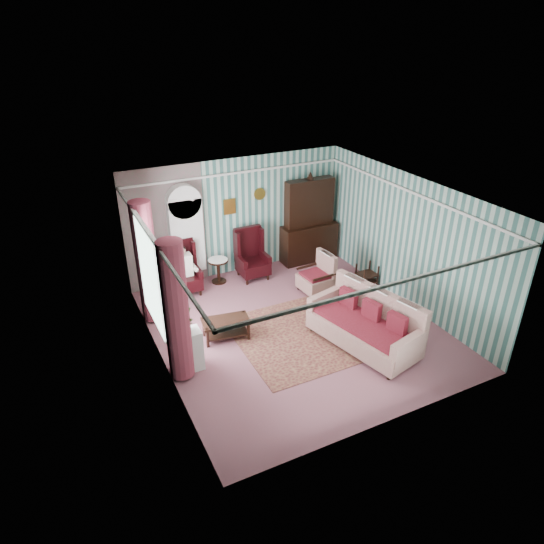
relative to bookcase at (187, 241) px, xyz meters
name	(u,v)px	position (x,y,z in m)	size (l,w,h in m)	color
floor	(295,328)	(1.35, -2.84, -1.12)	(6.00, 6.00, 0.00)	brown
room_shell	(264,242)	(0.73, -2.66, 0.89)	(5.53, 6.02, 2.91)	#38675F
bookcase	(187,241)	(0.00, 0.00, 0.00)	(0.80, 0.28, 2.24)	silver
dresser_hutch	(310,218)	(3.25, -0.12, 0.06)	(1.50, 0.56, 2.36)	black
wingback_left	(183,269)	(-0.25, -0.39, -0.50)	(0.76, 0.80, 1.25)	black
wingback_right	(253,255)	(1.50, -0.39, -0.50)	(0.76, 0.80, 1.25)	black
seated_woman	(184,270)	(-0.25, -0.39, -0.53)	(0.44, 0.40, 1.18)	silver
round_side_table	(219,271)	(0.65, -0.24, -0.82)	(0.50, 0.50, 0.60)	black
nest_table	(367,274)	(3.82, -1.94, -0.85)	(0.45, 0.38, 0.54)	black
plant_stand	(187,351)	(-1.05, -3.14, -0.72)	(0.55, 0.35, 0.80)	silver
rug	(314,331)	(1.65, -3.14, -1.11)	(3.20, 2.60, 0.01)	#491819
sofa	(364,323)	(2.25, -3.96, -0.59)	(2.24, 0.94, 1.05)	beige
floral_armchair	(316,272)	(2.53, -1.70, -0.61)	(0.77, 0.85, 1.02)	#C1BA95
coffee_table	(226,329)	(-0.06, -2.54, -0.91)	(0.94, 0.50, 0.42)	black
potted_plant_a	(182,327)	(-1.12, -3.28, -0.10)	(0.39, 0.34, 0.44)	#1C4C17
potted_plant_b	(185,318)	(-0.99, -3.05, -0.10)	(0.24, 0.20, 0.44)	#1C531A
potted_plant_c	(176,322)	(-1.18, -3.06, -0.12)	(0.22, 0.22, 0.40)	#1E5019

